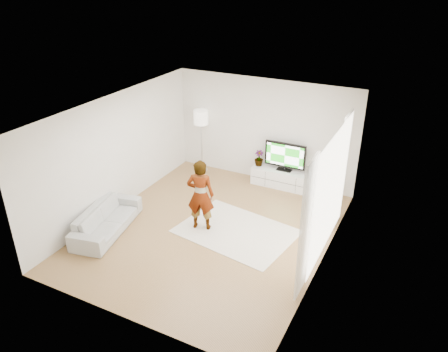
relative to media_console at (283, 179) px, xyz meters
The scene contains 17 objects.
floor 2.86m from the media_console, 104.05° to the right, with size 6.00×6.00×0.00m, color #AA7F4D.
ceiling 3.83m from the media_console, 104.05° to the right, with size 6.00×6.00×0.00m, color white.
wall_left 4.38m from the media_console, 139.10° to the right, with size 0.02×6.00×2.80m, color white.
wall_right 3.50m from the media_console, 56.82° to the right, with size 0.02×6.00×2.80m, color white.
wall_back 1.37m from the media_console, 161.23° to the left, with size 5.00×0.02×2.80m, color white.
wall_front 5.92m from the media_console, 96.84° to the right, with size 5.00×0.02×2.80m, color white.
window 3.28m from the media_console, 54.04° to the right, with size 0.01×2.60×2.50m, color white.
curtain_near 4.28m from the media_console, 65.59° to the right, with size 0.04×0.70×2.60m, color white.
curtain_far 2.35m from the media_console, 34.29° to the right, with size 0.04×0.70×2.60m, color white.
media_console is the anchor object (origin of this frame).
television 0.65m from the media_console, 90.00° to the left, with size 1.10×0.22×0.77m.
game_console 0.82m from the media_console, ahead, with size 0.07×0.17×0.23m.
potted_plant 0.85m from the media_console, behind, with size 0.24×0.24×0.43m, color #3F7238.
rug 2.55m from the media_console, 94.02° to the right, with size 2.47×1.78×0.01m, color beige.
player 2.96m from the media_console, 109.22° to the right, with size 0.60×0.40×1.65m, color #334772.
sofa 4.70m from the media_console, 126.02° to the right, with size 1.99×0.78×0.58m, color #BBBBB6.
floor_lamp 2.76m from the media_console, behind, with size 0.40×0.40×1.79m.
Camera 1 is at (3.99, -7.21, 5.41)m, focal length 35.00 mm.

